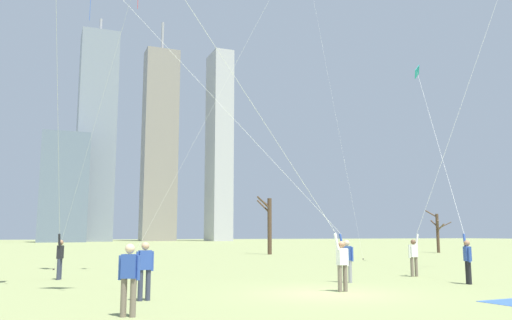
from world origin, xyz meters
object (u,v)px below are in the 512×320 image
Objects in this scene: bare_tree_far_right_edge at (438,230)px; kite_flyer_midfield_center_teal at (457,218)px; distant_kite_drifting_left_pink at (258,22)px; distant_kite_low_near_trees_green at (314,1)px; kite_flyer_foreground_left_yellow at (304,200)px; kite_flyer_midfield_right_purple at (59,193)px; kite_flyer_midfield_left_orange at (442,170)px; kite_flyer_foreground_right_blue at (270,170)px; bystander_far_off_by_trees at (145,268)px; bare_tree_left_of_center at (269,223)px; distant_kite_high_overhead_red at (124,22)px; bystander_watching_nearby at (129,276)px.

kite_flyer_midfield_center_teal is at bearing -130.12° from bare_tree_far_right_edge.
distant_kite_drifting_left_pink is 34.12m from bare_tree_far_right_edge.
kite_flyer_foreground_left_yellow is at bearing -119.81° from distant_kite_low_near_trees_green.
kite_flyer_midfield_right_purple is 1.13× the size of kite_flyer_foreground_left_yellow.
kite_flyer_midfield_left_orange is 1.80× the size of kite_flyer_foreground_left_yellow.
kite_flyer_midfield_center_teal reaches higher than kite_flyer_foreground_left_yellow.
kite_flyer_foreground_right_blue is 8.25m from bystander_far_off_by_trees.
kite_flyer_midfield_center_teal reaches higher than bare_tree_far_right_edge.
distant_kite_drifting_left_pink reaches higher than bare_tree_left_of_center.
distant_kite_low_near_trees_green is at bearing 37.91° from distant_kite_high_overhead_red.
bystander_far_off_by_trees is 0.11× the size of distant_kite_high_overhead_red.
kite_flyer_foreground_left_yellow is at bearing -158.29° from kite_flyer_midfield_left_orange.
kite_flyer_foreground_right_blue is 9.58× the size of bystander_watching_nearby.
distant_kite_low_near_trees_green reaches higher than bystander_watching_nearby.
bystander_watching_nearby is 47.25m from bare_tree_far_right_edge.
distant_kite_drifting_left_pink is (8.72, 13.51, 12.78)m from bystander_watching_nearby.
bystander_watching_nearby is (-6.72, -7.34, -3.58)m from kite_flyer_foreground_right_blue.
bystander_far_off_by_trees is 0.06× the size of distant_kite_low_near_trees_green.
kite_flyer_foreground_right_blue is 0.60× the size of distant_kite_low_near_trees_green.
kite_flyer_midfield_left_orange is 13.87× the size of bystander_far_off_by_trees.
distant_kite_drifting_left_pink is 0.64× the size of distant_kite_low_near_trees_green.
kite_flyer_midfield_right_purple is 7.87m from bystander_far_off_by_trees.
distant_kite_drifting_left_pink is at bearing -128.96° from distant_kite_low_near_trees_green.
distant_kite_drifting_left_pink reaches higher than distant_kite_high_overhead_red.
distant_kite_drifting_left_pink is (-6.09, 7.25, 8.94)m from kite_flyer_midfield_left_orange.
kite_flyer_midfield_center_teal is at bearing 18.50° from bystander_watching_nearby.
bare_tree_far_right_edge is (18.00, -2.33, -0.64)m from bare_tree_left_of_center.
distant_kite_low_near_trees_green is 26.31m from bare_tree_far_right_edge.
distant_kite_low_near_trees_green is at bearing 51.04° from distant_kite_drifting_left_pink.
bystander_far_off_by_trees is at bearing -72.89° from kite_flyer_midfield_right_purple.
bare_tree_left_of_center is 18.17m from bare_tree_far_right_edge.
distant_kite_high_overhead_red is (-4.53, 10.32, 9.38)m from kite_flyer_foreground_left_yellow.
bare_tree_left_of_center is (-2.29, 5.31, -20.24)m from distant_kite_low_near_trees_green.
kite_flyer_midfield_left_orange is 9.78m from kite_flyer_foreground_left_yellow.
kite_flyer_midfield_left_orange is 26.98m from bare_tree_left_of_center.
kite_flyer_foreground_right_blue is 11.06m from distant_kite_high_overhead_red.
distant_kite_high_overhead_red is (-12.68, 8.32, 9.79)m from kite_flyer_midfield_center_teal.
bystander_watching_nearby is (-0.85, -2.78, 0.00)m from bystander_far_off_by_trees.
kite_flyer_midfield_center_teal is 8.40m from kite_flyer_foreground_left_yellow.
kite_flyer_midfield_left_orange is 4.13× the size of bare_tree_left_of_center.
kite_flyer_midfield_center_teal is 28.57m from bare_tree_left_of_center.
distant_kite_drifting_left_pink reaches higher than kite_flyer_midfield_center_teal.
bystander_far_off_by_trees is at bearing 72.91° from bystander_watching_nearby.
kite_flyer_midfield_right_purple is at bearing -160.20° from distant_kite_drifting_left_pink.
kite_flyer_foreground_right_blue is 0.94× the size of distant_kite_drifting_left_pink.
distant_kite_drifting_left_pink is (10.06, 3.62, 10.21)m from kite_flyer_midfield_right_purple.
kite_flyer_midfield_right_purple is 14.78m from distant_kite_drifting_left_pink.
distant_kite_drifting_left_pink is (2.00, 6.17, 9.19)m from kite_flyer_foreground_right_blue.
distant_kite_low_near_trees_green is at bearing 39.59° from kite_flyer_midfield_right_purple.
kite_flyer_foreground_right_blue is 8.51m from kite_flyer_midfield_right_purple.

